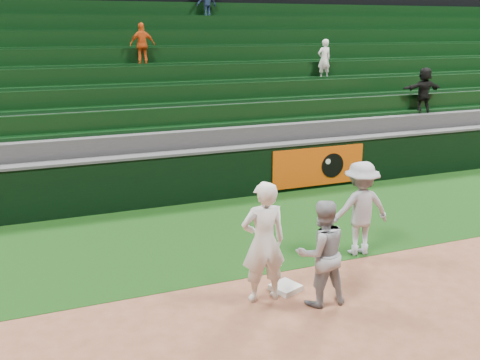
% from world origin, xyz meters
% --- Properties ---
extents(ground, '(70.00, 70.00, 0.00)m').
position_xyz_m(ground, '(0.00, 0.00, 0.00)').
color(ground, brown).
rests_on(ground, ground).
extents(foul_grass, '(36.00, 4.20, 0.01)m').
position_xyz_m(foul_grass, '(0.00, 3.00, 0.00)').
color(foul_grass, black).
rests_on(foul_grass, ground).
extents(first_base, '(0.52, 0.52, 0.09)m').
position_xyz_m(first_base, '(-0.23, 0.28, 0.05)').
color(first_base, white).
rests_on(first_base, ground).
extents(first_baseman, '(0.73, 0.51, 1.90)m').
position_xyz_m(first_baseman, '(-0.69, 0.15, 0.95)').
color(first_baseman, white).
rests_on(first_baseman, ground).
extents(baserunner, '(0.83, 0.67, 1.65)m').
position_xyz_m(baserunner, '(0.07, -0.27, 0.83)').
color(baserunner, '#96999F').
rests_on(baserunner, ground).
extents(base_coach, '(1.19, 0.77, 1.75)m').
position_xyz_m(base_coach, '(1.65, 1.10, 0.88)').
color(base_coach, '#A4A6B2').
rests_on(base_coach, foul_grass).
extents(field_wall, '(36.00, 0.45, 1.25)m').
position_xyz_m(field_wall, '(0.03, 5.20, 0.63)').
color(field_wall, black).
rests_on(field_wall, ground).
extents(stadium_seating, '(36.00, 5.95, 5.47)m').
position_xyz_m(stadium_seating, '(0.00, 8.97, 1.70)').
color(stadium_seating, '#363638').
rests_on(stadium_seating, ground).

